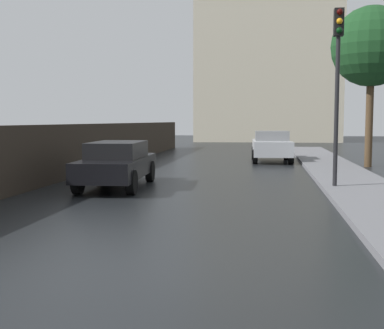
# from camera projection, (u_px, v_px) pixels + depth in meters

# --- Properties ---
(ground) EXTENTS (120.00, 120.00, 0.00)m
(ground) POSITION_uv_depth(u_px,v_px,m) (75.00, 276.00, 6.44)
(ground) COLOR black
(car_silver_near_kerb) EXTENTS (2.00, 4.01, 1.49)m
(car_silver_near_kerb) POSITION_uv_depth(u_px,v_px,m) (272.00, 146.00, 24.20)
(car_silver_near_kerb) COLOR #B2B5BA
(car_silver_near_kerb) RESTS_ON ground
(car_black_mid_road) EXTENTS (1.93, 4.56, 1.36)m
(car_black_mid_road) POSITION_uv_depth(u_px,v_px,m) (117.00, 163.00, 14.94)
(car_black_mid_road) COLOR black
(car_black_mid_road) RESTS_ON ground
(traffic_light) EXTENTS (0.26, 0.39, 4.95)m
(traffic_light) POSITION_uv_depth(u_px,v_px,m) (338.00, 66.00, 13.96)
(traffic_light) COLOR black
(traffic_light) RESTS_ON sidewalk_strip
(street_tree_near) EXTENTS (3.38, 3.38, 6.81)m
(street_tree_near) POSITION_uv_depth(u_px,v_px,m) (372.00, 47.00, 21.15)
(street_tree_near) COLOR #4C3823
(street_tree_near) RESTS_ON ground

